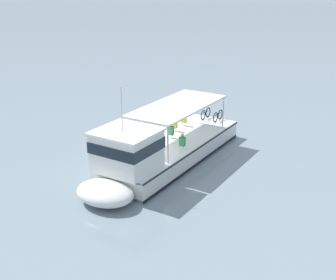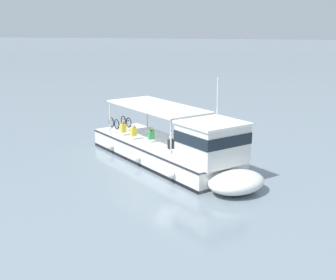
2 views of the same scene
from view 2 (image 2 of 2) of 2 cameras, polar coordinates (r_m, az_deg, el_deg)
name	(u,v)px [view 2 (image 2 of 2)]	position (r m, az deg, el deg)	size (l,w,h in m)	color
ground_plane	(180,173)	(24.38, 1.48, -4.17)	(400.00, 400.00, 0.00)	gray
ferry_main	(179,151)	(24.87, 1.33, -1.34)	(10.85, 11.48, 5.32)	white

